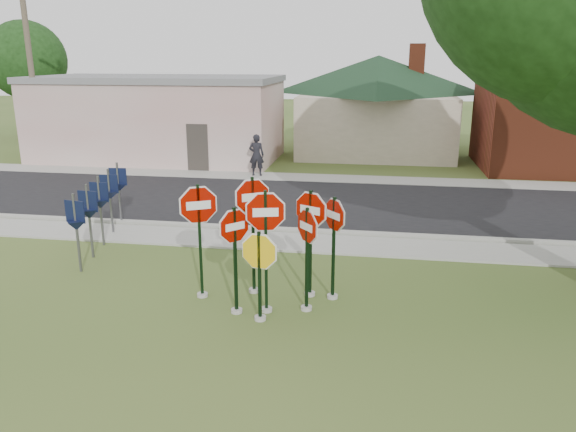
% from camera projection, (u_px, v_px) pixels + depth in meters
% --- Properties ---
extents(ground, '(120.00, 120.00, 0.00)m').
position_uv_depth(ground, '(255.00, 334.00, 10.87)').
color(ground, '#39531F').
rests_on(ground, ground).
extents(sidewalk_near, '(60.00, 1.60, 0.06)m').
position_uv_depth(sidewalk_near, '(297.00, 242.00, 16.08)').
color(sidewalk_near, gray).
rests_on(sidewalk_near, ground).
extents(road, '(60.00, 7.00, 0.04)m').
position_uv_depth(road, '(315.00, 203.00, 20.35)').
color(road, black).
rests_on(road, ground).
extents(sidewalk_far, '(60.00, 1.60, 0.06)m').
position_uv_depth(sidewalk_far, '(326.00, 179.00, 24.43)').
color(sidewalk_far, gray).
rests_on(sidewalk_far, ground).
extents(curb, '(60.00, 0.20, 0.14)m').
position_uv_depth(curb, '(301.00, 231.00, 17.02)').
color(curb, gray).
rests_on(curb, ground).
extents(stop_sign_center, '(1.09, 0.29, 2.74)m').
position_uv_depth(stop_sign_center, '(266.00, 233.00, 11.36)').
color(stop_sign_center, '#9E9A93').
rests_on(stop_sign_center, ground).
extents(stop_sign_yellow, '(1.01, 0.24, 1.99)m').
position_uv_depth(stop_sign_yellow, '(259.00, 267.00, 11.13)').
color(stop_sign_yellow, '#9E9A93').
rests_on(stop_sign_yellow, ground).
extents(stop_sign_left, '(0.67, 0.72, 2.38)m').
position_uv_depth(stop_sign_left, '(235.00, 248.00, 11.38)').
color(stop_sign_left, '#9E9A93').
rests_on(stop_sign_left, ground).
extents(stop_sign_right, '(0.63, 0.75, 2.33)m').
position_uv_depth(stop_sign_right, '(307.00, 247.00, 11.51)').
color(stop_sign_right, '#9E9A93').
rests_on(stop_sign_right, ground).
extents(stop_sign_back_right, '(0.98, 0.50, 2.54)m').
position_uv_depth(stop_sign_back_right, '(311.00, 229.00, 12.18)').
color(stop_sign_back_right, '#9E9A93').
rests_on(stop_sign_back_right, ground).
extents(stop_sign_back_left, '(0.93, 0.61, 2.79)m').
position_uv_depth(stop_sign_back_left, '(253.00, 218.00, 12.31)').
color(stop_sign_back_left, '#9E9A93').
rests_on(stop_sign_back_left, ground).
extents(stop_sign_far_right, '(0.65, 0.75, 2.41)m').
position_uv_depth(stop_sign_far_right, '(334.00, 236.00, 12.07)').
color(stop_sign_far_right, '#9E9A93').
rests_on(stop_sign_far_right, ground).
extents(stop_sign_far_left, '(1.02, 0.54, 2.69)m').
position_uv_depth(stop_sign_far_left, '(199.00, 224.00, 12.09)').
color(stop_sign_far_left, '#9E9A93').
rests_on(stop_sign_far_left, ground).
extents(route_sign_row, '(1.43, 4.63, 2.00)m').
position_uv_depth(route_sign_row, '(100.00, 203.00, 15.64)').
color(route_sign_row, '#59595E').
rests_on(route_sign_row, ground).
extents(building_stucco, '(12.20, 6.20, 4.20)m').
position_uv_depth(building_stucco, '(159.00, 117.00, 28.74)').
color(building_stucco, beige).
rests_on(building_stucco, ground).
extents(building_house, '(11.60, 11.60, 6.20)m').
position_uv_depth(building_house, '(378.00, 85.00, 30.43)').
color(building_house, beige).
rests_on(building_house, ground).
extents(utility_pole_near, '(2.20, 0.26, 9.50)m').
position_uv_depth(utility_pole_near, '(30.00, 60.00, 26.08)').
color(utility_pole_near, brown).
rests_on(utility_pole_near, ground).
extents(bg_tree_left, '(4.90, 4.90, 7.35)m').
position_uv_depth(bg_tree_left, '(26.00, 61.00, 35.38)').
color(bg_tree_left, black).
rests_on(bg_tree_left, ground).
extents(pedestrian, '(0.70, 0.48, 1.83)m').
position_uv_depth(pedestrian, '(257.00, 155.00, 24.68)').
color(pedestrian, black).
rests_on(pedestrian, sidewalk_far).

